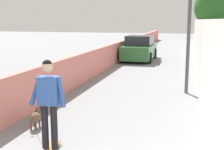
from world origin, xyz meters
TOP-DOWN VIEW (x-y plane):
  - ground_plane at (14.00, 0.00)m, footprint 80.00×80.00m
  - wall_left at (12.00, 2.36)m, footprint 48.00×0.30m
  - fence_right at (12.00, -2.36)m, footprint 48.00×0.30m
  - tree_right_mid at (19.00, -3.42)m, footprint 2.92×2.92m
  - lamp_post at (7.79, -1.81)m, footprint 0.36×0.36m
  - skateboard at (2.23, 0.63)m, footprint 0.82×0.32m
  - person_skateboarder at (2.23, 0.63)m, footprint 0.27×0.72m
  - dog at (3.36, 1.56)m, footprint 1.43×1.07m
  - car_near at (15.90, 1.21)m, footprint 3.94×1.80m

SIDE VIEW (x-z plane):
  - ground_plane at x=14.00m, z-range 0.00..0.00m
  - skateboard at x=2.23m, z-range 0.03..0.11m
  - dog at x=3.36m, z-range -0.25..0.80m
  - wall_left at x=12.00m, z-range 0.00..1.20m
  - car_near at x=15.90m, z-range -0.06..1.48m
  - person_skateboarder at x=2.23m, z-range 0.23..1.95m
  - fence_right at x=12.00m, z-range 0.00..2.53m
  - lamp_post at x=7.79m, z-range 0.79..5.02m
  - tree_right_mid at x=19.00m, z-range 0.93..5.78m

